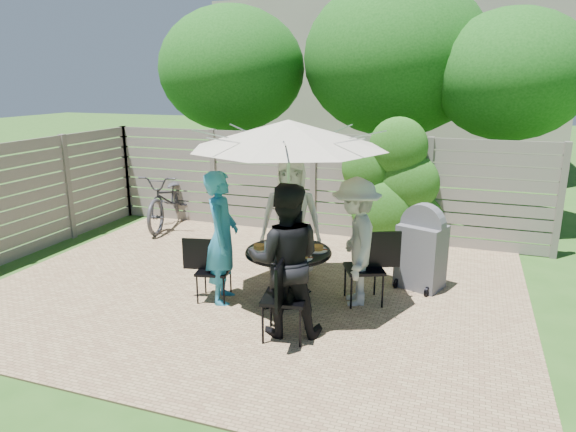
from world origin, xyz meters
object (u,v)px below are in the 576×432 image
(glass_front, at_px, (296,252))
(syrup_jug, at_px, (284,243))
(chair_back, at_px, (291,256))
(plate_front, at_px, (287,258))
(chair_right, at_px, (365,282))
(plate_right, at_px, (317,249))
(glass_back, at_px, (281,238))
(patio_table, at_px, (288,266))
(plate_back, at_px, (289,240))
(bicycle, at_px, (170,199))
(person_right, at_px, (355,242))
(umbrella, at_px, (288,134))
(person_front, at_px, (285,261))
(chair_front, at_px, (285,314))
(plate_extra, at_px, (302,257))
(bbq_grill, at_px, (421,250))
(plate_left, at_px, (260,248))
(chair_left, at_px, (213,282))
(person_left, at_px, (222,238))
(person_back, at_px, (291,219))
(coffee_cup, at_px, (297,240))
(glass_left, at_px, (267,247))
(glass_right, at_px, (309,243))

(glass_front, bearing_deg, syrup_jug, 135.11)
(chair_back, relative_size, plate_front, 3.64)
(chair_right, distance_m, plate_right, 0.75)
(glass_back, bearing_deg, patio_table, -50.93)
(plate_back, relative_size, bicycle, 0.13)
(plate_front, bearing_deg, person_right, 40.52)
(umbrella, relative_size, person_front, 1.73)
(patio_table, xyz_separation_m, umbrella, (0.00, -0.00, 1.65))
(chair_front, distance_m, plate_back, 1.39)
(plate_extra, relative_size, bbq_grill, 0.20)
(chair_back, distance_m, chair_front, 1.93)
(plate_left, distance_m, glass_back, 0.37)
(chair_left, distance_m, bicycle, 3.74)
(person_left, relative_size, syrup_jug, 10.59)
(plate_back, bearing_deg, person_back, 107.07)
(person_front, distance_m, glass_front, 0.59)
(person_front, bearing_deg, coffee_cup, -95.44)
(chair_left, height_order, person_left, person_left)
(chair_front, xyz_separation_m, plate_right, (0.06, 1.03, 0.43))
(person_left, bearing_deg, plate_extra, -106.54)
(patio_table, xyz_separation_m, person_right, (0.79, 0.24, 0.32))
(person_back, xyz_separation_m, chair_left, (-0.68, -1.08, -0.62))
(person_front, relative_size, bbq_grill, 1.46)
(chair_front, height_order, glass_back, chair_front)
(chair_left, height_order, plate_right, chair_left)
(plate_right, bearing_deg, bbq_grill, 37.73)
(chair_front, xyz_separation_m, glass_left, (-0.50, 0.75, 0.47))
(chair_right, height_order, person_right, person_right)
(chair_back, bearing_deg, glass_right, 14.64)
(chair_right, xyz_separation_m, bicycle, (-4.25, 2.29, 0.25))
(plate_left, bearing_deg, person_right, 17.07)
(chair_front, height_order, plate_front, chair_front)
(chair_right, xyz_separation_m, plate_front, (-0.82, -0.63, 0.44))
(plate_front, xyz_separation_m, bbq_grill, (1.43, 1.37, -0.18))
(umbrella, distance_m, plate_left, 1.46)
(chair_front, xyz_separation_m, glass_right, (-0.06, 1.10, 0.47))
(glass_back, bearing_deg, plate_extra, -45.95)
(chair_back, distance_m, person_front, 1.89)
(plate_extra, xyz_separation_m, glass_front, (-0.08, 0.02, 0.05))
(person_back, distance_m, plate_left, 0.92)
(glass_front, bearing_deg, glass_left, 174.07)
(chair_front, distance_m, glass_front, 0.86)
(person_front, xyz_separation_m, glass_back, (-0.42, 1.01, -0.09))
(chair_left, height_order, plate_left, chair_left)
(person_left, xyz_separation_m, bicycle, (-2.54, 2.82, -0.32))
(chair_front, bearing_deg, umbrella, 7.84)
(person_front, bearing_deg, bbq_grill, -142.41)
(person_back, bearing_deg, glass_back, -100.42)
(glass_front, bearing_deg, person_back, 112.57)
(person_right, height_order, plate_left, person_right)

